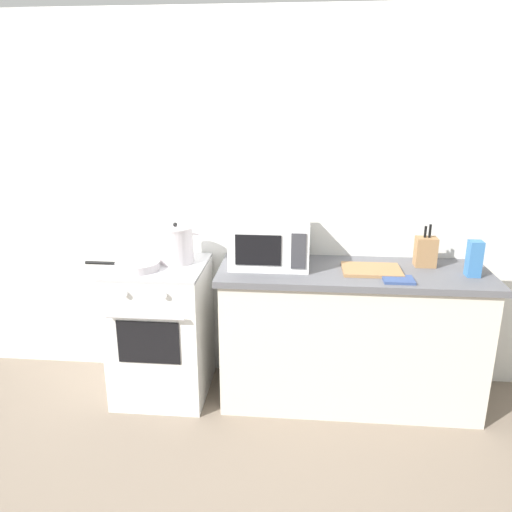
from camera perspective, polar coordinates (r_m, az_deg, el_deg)
name	(u,v)px	position (r m, az deg, el deg)	size (l,w,h in m)	color
ground_plane	(198,449)	(3.10, -6.75, -21.29)	(10.00, 10.00, 0.00)	#7A6B5B
back_wall	(263,205)	(3.41, 0.82, 5.86)	(4.40, 0.10, 2.50)	silver
lower_cabinet_right	(349,339)	(3.35, 10.71, -9.37)	(1.64, 0.56, 0.88)	beige
countertop_right	(353,273)	(3.17, 11.17, -1.92)	(1.70, 0.60, 0.04)	#59595E
stove	(162,330)	(3.43, -10.76, -8.36)	(0.60, 0.64, 0.92)	white
stock_pot	(176,244)	(3.26, -9.21, 1.32)	(0.31, 0.23, 0.27)	silver
frying_pan	(136,265)	(3.20, -13.64, -1.07)	(0.47, 0.27, 0.05)	silver
microwave	(270,242)	(3.16, 1.61, 1.59)	(0.50, 0.37, 0.30)	white
cutting_board	(371,270)	(3.16, 13.19, -1.57)	(0.36, 0.26, 0.02)	#997047
knife_block	(426,252)	(3.33, 18.99, 0.49)	(0.13, 0.10, 0.28)	#997047
pasta_box	(474,259)	(3.24, 23.88, -0.29)	(0.08, 0.08, 0.22)	teal
oven_mitt	(398,280)	(3.03, 16.11, -2.64)	(0.18, 0.14, 0.02)	#33477A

